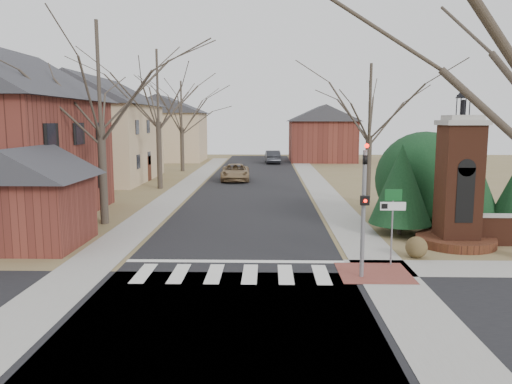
{
  "coord_description": "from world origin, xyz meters",
  "views": [
    {
      "loc": [
        1.19,
        -15.41,
        5.15
      ],
      "look_at": [
        0.68,
        6.0,
        2.06
      ],
      "focal_mm": 35.0,
      "sensor_mm": 36.0,
      "label": 1
    }
  ],
  "objects_px": {
    "sign_post": "(392,212)",
    "traffic_signal_pole": "(364,200)",
    "pickup_truck": "(235,172)",
    "distant_car": "(272,157)",
    "brick_gate_monument": "(458,194)"
  },
  "relations": [
    {
      "from": "pickup_truck",
      "to": "sign_post",
      "type": "bearing_deg",
      "value": -76.58
    },
    {
      "from": "traffic_signal_pole",
      "to": "distant_car",
      "type": "xyz_separation_m",
      "value": [
        -2.56,
        43.95,
        -1.81
      ]
    },
    {
      "from": "pickup_truck",
      "to": "distant_car",
      "type": "bearing_deg",
      "value": 76.57
    },
    {
      "from": "sign_post",
      "to": "traffic_signal_pole",
      "type": "bearing_deg",
      "value": -132.43
    },
    {
      "from": "brick_gate_monument",
      "to": "pickup_truck",
      "type": "height_order",
      "value": "brick_gate_monument"
    },
    {
      "from": "sign_post",
      "to": "brick_gate_monument",
      "type": "bearing_deg",
      "value": 41.42
    },
    {
      "from": "sign_post",
      "to": "pickup_truck",
      "type": "height_order",
      "value": "sign_post"
    },
    {
      "from": "traffic_signal_pole",
      "to": "pickup_truck",
      "type": "xyz_separation_m",
      "value": [
        -5.9,
        26.49,
        -1.88
      ]
    },
    {
      "from": "brick_gate_monument",
      "to": "distant_car",
      "type": "bearing_deg",
      "value": 100.4
    },
    {
      "from": "traffic_signal_pole",
      "to": "brick_gate_monument",
      "type": "relative_size",
      "value": 0.69
    },
    {
      "from": "sign_post",
      "to": "pickup_truck",
      "type": "bearing_deg",
      "value": 106.01
    },
    {
      "from": "traffic_signal_pole",
      "to": "pickup_truck",
      "type": "bearing_deg",
      "value": 102.56
    },
    {
      "from": "traffic_signal_pole",
      "to": "sign_post",
      "type": "bearing_deg",
      "value": 47.57
    },
    {
      "from": "traffic_signal_pole",
      "to": "pickup_truck",
      "type": "relative_size",
      "value": 0.88
    },
    {
      "from": "brick_gate_monument",
      "to": "traffic_signal_pole",
      "type": "bearing_deg",
      "value": -136.76
    }
  ]
}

